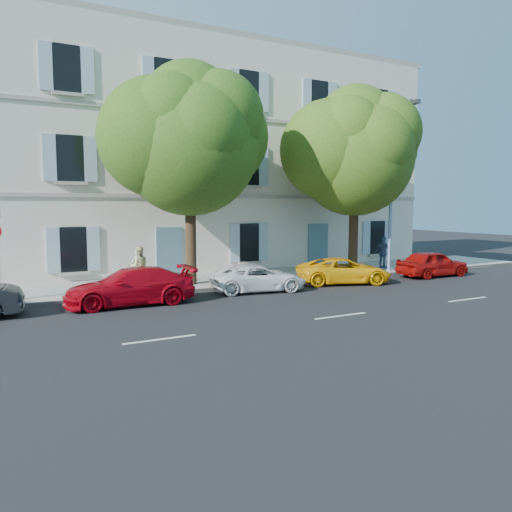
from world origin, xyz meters
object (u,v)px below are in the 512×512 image
car_white_coupe (258,278)px  car_yellow_supercar (344,271)px  tree_left (190,147)px  pedestrian_a (138,268)px  street_lamp (394,177)px  pedestrian_c (383,252)px  car_red_coupe (130,286)px  car_red_hatchback (432,264)px  pedestrian_b (139,267)px  tree_right (355,158)px

car_white_coupe → car_yellow_supercar: car_yellow_supercar is taller
tree_left → pedestrian_a: bearing=169.4°
car_white_coupe → street_lamp: street_lamp is taller
tree_left → pedestrian_a: size_ratio=5.70×
pedestrian_c → car_red_coupe: bearing=91.7°
car_red_coupe → street_lamp: (13.94, 1.64, 4.32)m
car_red_coupe → tree_left: size_ratio=0.50×
car_red_coupe → car_red_hatchback: size_ratio=1.19×
car_white_coupe → street_lamp: (8.56, 1.33, 4.43)m
car_red_hatchback → pedestrian_b: bearing=78.9°
street_lamp → pedestrian_b: bearing=174.5°
car_yellow_supercar → pedestrian_b: 9.09m
car_yellow_supercar → pedestrian_b: bearing=92.5°
street_lamp → pedestrian_a: (-12.86, 1.35, -4.04)m
car_yellow_supercar → car_red_hatchback: (5.30, -0.30, 0.07)m
car_red_coupe → tree_right: (11.93, 2.28, 5.25)m
car_white_coupe → pedestrian_b: (-4.29, 2.56, 0.45)m
car_red_coupe → street_lamp: street_lamp is taller
pedestrian_a → tree_left: bearing=152.3°
car_yellow_supercar → pedestrian_c: (4.66, 2.53, 0.43)m
car_white_coupe → pedestrian_a: bearing=67.8°
car_yellow_supercar → tree_right: tree_right is taller
car_red_hatchback → pedestrian_a: (-14.01, 3.02, 0.29)m
car_red_coupe → pedestrian_c: size_ratio=2.64×
tree_left → tree_right: size_ratio=1.02×
tree_left → car_red_hatchback: bearing=-12.4°
car_yellow_supercar → car_red_hatchback: 5.31m
pedestrian_b → pedestrian_c: pedestrian_c is taller
car_yellow_supercar → pedestrian_c: bearing=-42.3°
car_white_coupe → car_red_hatchback: size_ratio=1.03×
tree_left → pedestrian_b: size_ratio=5.38×
tree_left → tree_right: (8.64, -0.29, -0.11)m
car_white_coupe → tree_left: tree_left is taller
street_lamp → car_white_coupe: bearing=-171.2°
car_yellow_supercar → pedestrian_c: size_ratio=2.44×
street_lamp → pedestrian_a: street_lamp is taller
tree_left → pedestrian_b: (-2.20, 0.30, -5.02)m
pedestrian_a → car_yellow_supercar: bearing=145.7°
tree_right → street_lamp: tree_right is taller
car_yellow_supercar → tree_left: (-6.50, 2.30, 5.43)m
car_red_coupe → tree_left: (3.29, 2.57, 5.36)m
car_red_coupe → pedestrian_c: (14.45, 2.80, 0.35)m
tree_right → pedestrian_a: (-10.86, 0.71, -4.96)m
pedestrian_b → car_yellow_supercar: bearing=171.1°
tree_right → street_lamp: (2.01, -0.64, -0.93)m
tree_right → pedestrian_a: tree_right is taller
car_red_coupe → street_lamp: size_ratio=0.54×
tree_right → pedestrian_a: size_ratio=5.61×
car_white_coupe → tree_right: 8.69m
car_red_coupe → car_white_coupe: (5.38, 0.31, -0.11)m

